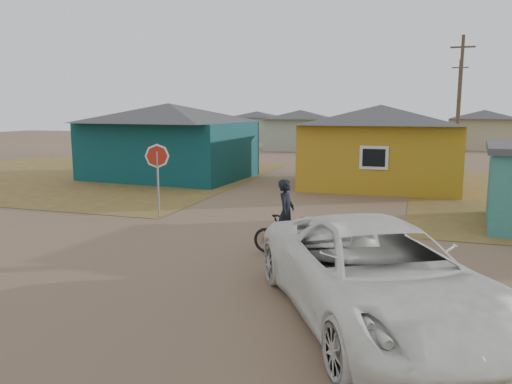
% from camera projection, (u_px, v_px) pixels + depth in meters
% --- Properties ---
extents(ground, '(120.00, 120.00, 0.00)m').
position_uv_depth(ground, '(226.00, 266.00, 11.94)').
color(ground, brown).
extents(grass_nw, '(20.00, 18.00, 0.00)m').
position_uv_depth(grass_nw, '(80.00, 174.00, 28.39)').
color(grass_nw, olive).
rests_on(grass_nw, ground).
extents(house_teal, '(8.93, 7.08, 4.00)m').
position_uv_depth(house_teal, '(169.00, 140.00, 26.85)').
color(house_teal, '#0A3539').
rests_on(house_teal, ground).
extents(house_yellow, '(7.72, 6.76, 3.90)m').
position_uv_depth(house_yellow, '(380.00, 145.00, 23.99)').
color(house_yellow, '#AF831B').
rests_on(house_yellow, ground).
extents(house_pale_west, '(7.04, 6.15, 3.60)m').
position_uv_depth(house_pale_west, '(300.00, 129.00, 45.36)').
color(house_pale_west, '#93A089').
rests_on(house_pale_west, ground).
extents(house_beige_east, '(6.95, 6.05, 3.60)m').
position_uv_depth(house_beige_east, '(484.00, 129.00, 46.14)').
color(house_beige_east, tan).
rests_on(house_beige_east, ground).
extents(house_pale_north, '(6.28, 5.81, 3.40)m').
position_uv_depth(house_pale_north, '(257.00, 125.00, 59.07)').
color(house_pale_north, '#93A089').
rests_on(house_pale_north, ground).
extents(utility_pole_near, '(1.40, 0.20, 8.00)m').
position_uv_depth(utility_pole_near, '(459.00, 101.00, 29.93)').
color(utility_pole_near, '#4F3E2F').
rests_on(utility_pole_near, ground).
extents(utility_pole_far, '(1.40, 0.20, 8.00)m').
position_uv_depth(utility_pole_far, '(458.00, 104.00, 44.64)').
color(utility_pole_far, '#4F3E2F').
rests_on(utility_pole_far, ground).
extents(stop_sign, '(0.83, 0.07, 2.54)m').
position_uv_depth(stop_sign, '(157.00, 164.00, 16.98)').
color(stop_sign, gray).
rests_on(stop_sign, ground).
extents(cyclist, '(1.75, 0.64, 1.96)m').
position_uv_depth(cyclist, '(286.00, 228.00, 12.69)').
color(cyclist, black).
rests_on(cyclist, ground).
extents(vehicle, '(5.57, 6.90, 1.75)m').
position_uv_depth(vehicle, '(377.00, 274.00, 8.65)').
color(vehicle, white).
rests_on(vehicle, ground).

